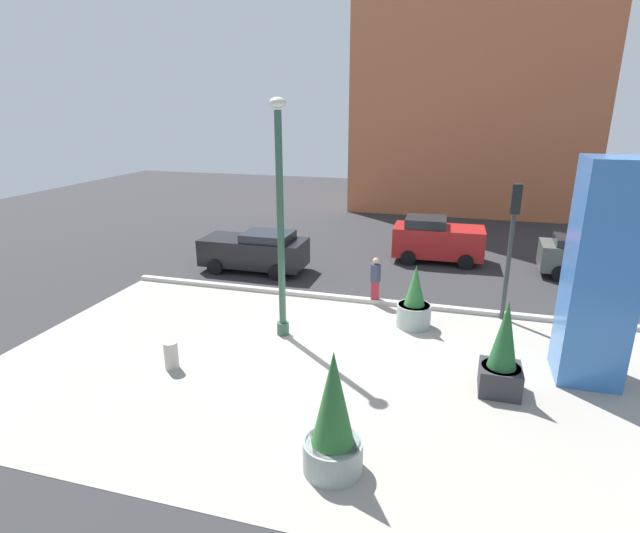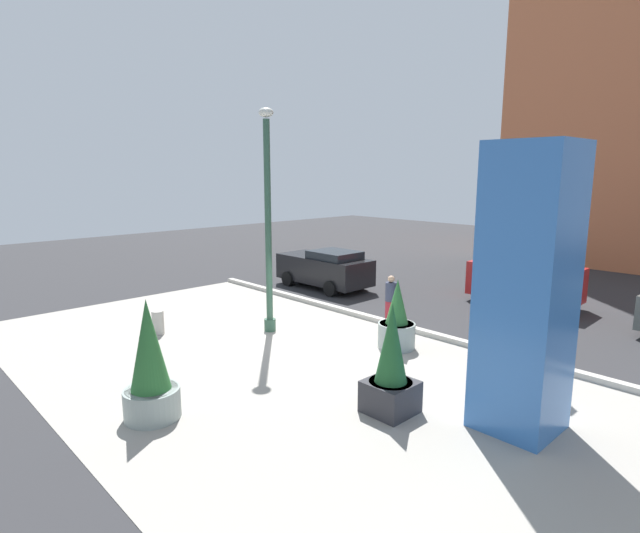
% 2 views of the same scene
% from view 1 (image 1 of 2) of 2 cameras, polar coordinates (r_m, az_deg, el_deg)
% --- Properties ---
extents(ground_plane, '(60.00, 60.00, 0.00)m').
position_cam_1_polar(ground_plane, '(18.37, 5.80, -3.14)').
color(ground_plane, '#2D2D30').
extents(plaza_pavement, '(18.00, 10.00, 0.02)m').
position_cam_1_polar(plaza_pavement, '(13.05, 1.02, -12.29)').
color(plaza_pavement, '#9E998E').
rests_on(plaza_pavement, ground_plane).
extents(curb_strip, '(18.00, 0.24, 0.16)m').
position_cam_1_polar(curb_strip, '(17.53, 5.30, -3.89)').
color(curb_strip, '#B7B2A8').
rests_on(curb_strip, ground_plane).
extents(lamp_post, '(0.44, 0.44, 6.80)m').
position_cam_1_polar(lamp_post, '(14.07, -4.55, 4.49)').
color(lamp_post, '#335642').
rests_on(lamp_post, ground_plane).
extents(art_pillar_blue, '(1.46, 1.46, 5.50)m').
position_cam_1_polar(art_pillar_blue, '(13.58, 29.51, -0.80)').
color(art_pillar_blue, '#3870BC').
rests_on(art_pillar_blue, ground_plane).
extents(potted_plant_by_pillar, '(1.05, 1.05, 2.01)m').
position_cam_1_polar(potted_plant_by_pillar, '(15.64, 10.75, -4.24)').
color(potted_plant_by_pillar, gray).
rests_on(potted_plant_by_pillar, ground_plane).
extents(potted_plant_near_right, '(0.96, 0.96, 2.35)m').
position_cam_1_polar(potted_plant_near_right, '(12.63, 20.21, -9.53)').
color(potted_plant_near_right, '#2D2D33').
rests_on(potted_plant_near_right, ground_plane).
extents(potted_plant_mid_plaza, '(1.13, 1.13, 2.50)m').
position_cam_1_polar(potted_plant_mid_plaza, '(9.54, 1.51, -17.41)').
color(potted_plant_mid_plaza, gray).
rests_on(potted_plant_mid_plaza, ground_plane).
extents(concrete_bollard, '(0.36, 0.36, 0.75)m').
position_cam_1_polar(concrete_bollard, '(13.72, -16.69, -9.74)').
color(concrete_bollard, '#B2ADA3').
rests_on(concrete_bollard, ground_plane).
extents(traffic_light_corner, '(0.28, 0.42, 4.37)m').
position_cam_1_polar(traffic_light_corner, '(16.34, 21.19, 3.97)').
color(traffic_light_corner, '#333833').
rests_on(traffic_light_corner, ground_plane).
extents(car_curb_east, '(3.90, 2.13, 1.95)m').
position_cam_1_polar(car_curb_east, '(22.50, 13.25, 3.03)').
color(car_curb_east, red).
rests_on(car_curb_east, ground_plane).
extents(car_curb_west, '(3.99, 2.11, 1.62)m').
position_cam_1_polar(car_curb_west, '(22.50, 28.65, 0.91)').
color(car_curb_west, '#565B56').
rests_on(car_curb_west, ground_plane).
extents(car_intersection, '(4.32, 2.07, 1.68)m').
position_cam_1_polar(car_intersection, '(20.78, -7.43, 1.83)').
color(car_intersection, black).
rests_on(car_intersection, ground_plane).
extents(pedestrian_on_sidewalk, '(0.42, 0.42, 1.66)m').
position_cam_1_polar(pedestrian_on_sidewalk, '(17.21, 6.36, -1.35)').
color(pedestrian_on_sidewalk, maroon).
rests_on(pedestrian_on_sidewalk, ground_plane).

